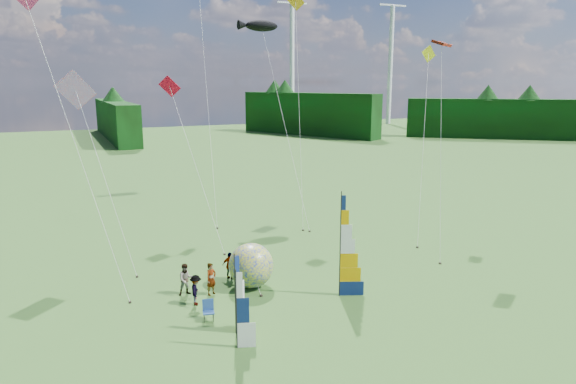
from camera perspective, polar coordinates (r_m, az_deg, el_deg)
name	(u,v)px	position (r m, az deg, el deg)	size (l,w,h in m)	color
ground	(344,323)	(24.54, 6.22, -14.28)	(220.00, 220.00, 0.00)	#457C2F
treeline_ring	(346,240)	(23.05, 6.44, -5.33)	(210.00, 210.00, 8.00)	#0D4812
turbine_left	(390,66)	(139.99, 11.29, 13.58)	(8.00, 1.20, 30.00)	silver
turbine_right	(292,65)	(133.39, 0.44, 13.89)	(8.00, 1.20, 30.00)	silver
feather_banner_main	(340,246)	(26.41, 5.83, -6.04)	(1.44, 0.10, 5.36)	navy
side_banner_left	(235,296)	(22.88, -5.89, -11.38)	(0.99, 0.10, 3.57)	#E59B00
side_banner_far	(236,311)	(21.75, -5.76, -12.99)	(0.99, 0.10, 3.35)	white
bol_inflatable	(251,265)	(27.97, -4.13, -8.14)	(2.42, 2.42, 2.42)	#14289E
spectator_a	(211,279)	(27.34, -8.53, -9.53)	(0.63, 0.41, 1.71)	#66594C
spectator_b	(186,279)	(27.55, -11.26, -9.50)	(0.82, 0.40, 1.69)	#66594C
spectator_c	(196,290)	(26.32, -10.20, -10.68)	(0.99, 0.37, 1.54)	#66594C
spectator_d	(230,266)	(29.29, -6.46, -8.15)	(0.91, 0.37, 1.55)	#66594C
camp_chair	(208,311)	(24.70, -8.83, -12.92)	(0.56, 0.56, 0.98)	navy
kite_whale	(283,110)	(41.94, -0.51, 9.12)	(4.15, 14.60, 17.38)	black
kite_rainbow_delta	(104,163)	(31.92, -19.78, 3.02)	(6.26, 9.87, 12.46)	#F33508
kite_parafoil	(442,135)	(34.01, 16.71, 6.12)	(6.83, 8.38, 15.26)	red
small_kite_red	(195,154)	(36.33, -10.34, 4.14)	(3.77, 12.02, 11.92)	red
small_kite_orange	(299,103)	(40.47, 1.26, 9.85)	(4.97, 9.16, 18.57)	#FFA217
small_kite_yellow	(424,136)	(38.39, 14.86, 6.01)	(7.68, 8.79, 14.13)	yellow
small_kite_pink	(76,137)	(28.09, -22.50, 5.64)	(5.84, 7.88, 16.32)	#FE3685
small_kite_green	(207,94)	(42.82, -8.96, 10.72)	(4.20, 12.15, 19.89)	green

